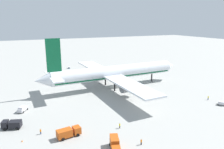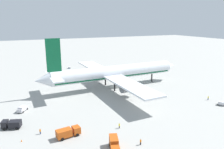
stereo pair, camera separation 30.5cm
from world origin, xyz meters
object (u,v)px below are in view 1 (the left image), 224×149
(airliner, at_px, (113,73))
(service_truck_0, at_px, (68,132))
(baggage_cart_1, at_px, (221,103))
(ground_worker_2, at_px, (41,132))
(service_van, at_px, (23,109))
(ground_worker_0, at_px, (120,126))
(service_truck_2, at_px, (12,124))
(traffic_cone_0, at_px, (140,63))
(baggage_cart_0, at_px, (69,67))
(ground_worker_4, at_px, (141,142))
(service_truck_1, at_px, (115,144))
(traffic_cone_1, at_px, (164,72))
(ground_worker_3, at_px, (208,98))
(traffic_cone_2, at_px, (22,141))

(airliner, bearing_deg, service_truck_0, -130.96)
(baggage_cart_1, height_order, ground_worker_2, ground_worker_2)
(service_van, relative_size, ground_worker_0, 2.98)
(service_truck_2, relative_size, traffic_cone_0, 10.80)
(baggage_cart_0, bearing_deg, service_truck_0, -104.31)
(ground_worker_4, xyz_separation_m, traffic_cone_0, (59.00, 92.59, -0.54))
(baggage_cart_1, bearing_deg, service_truck_0, 177.68)
(service_truck_1, height_order, traffic_cone_1, service_truck_1)
(ground_worker_3, bearing_deg, service_truck_2, 173.61)
(baggage_cart_1, distance_m, traffic_cone_2, 70.54)
(airliner, bearing_deg, ground_worker_0, -112.92)
(service_truck_2, relative_size, service_van, 1.24)
(ground_worker_2, bearing_deg, ground_worker_4, -36.13)
(service_truck_0, xyz_separation_m, ground_worker_0, (15.11, -1.70, -0.62))
(ground_worker_4, distance_m, traffic_cone_0, 109.79)
(baggage_cart_0, bearing_deg, baggage_cart_1, -67.81)
(service_van, relative_size, traffic_cone_2, 8.71)
(service_truck_2, relative_size, traffic_cone_2, 10.80)
(service_truck_0, relative_size, traffic_cone_1, 12.42)
(service_truck_0, relative_size, ground_worker_4, 4.22)
(airliner, distance_m, ground_worker_0, 40.98)
(ground_worker_4, relative_size, traffic_cone_0, 2.94)
(ground_worker_3, bearing_deg, traffic_cone_1, 72.61)
(ground_worker_4, xyz_separation_m, traffic_cone_2, (-28.01, 14.79, -0.54))
(traffic_cone_0, relative_size, traffic_cone_2, 1.00)
(traffic_cone_1, bearing_deg, ground_worker_4, -132.64)
(ground_worker_3, height_order, traffic_cone_0, ground_worker_3)
(baggage_cart_1, xyz_separation_m, traffic_cone_1, (14.70, 52.43, -0.51))
(service_truck_2, height_order, traffic_cone_2, service_truck_2)
(ground_worker_3, bearing_deg, baggage_cart_0, 113.82)
(service_truck_0, bearing_deg, ground_worker_4, -36.39)
(traffic_cone_0, bearing_deg, airliner, -134.44)
(service_truck_2, distance_m, service_van, 12.59)
(baggage_cart_0, bearing_deg, ground_worker_0, -94.53)
(airliner, relative_size, ground_worker_4, 45.08)
(service_van, xyz_separation_m, ground_worker_0, (25.63, -25.76, -0.22))
(service_truck_1, relative_size, service_truck_2, 1.10)
(service_truck_2, xyz_separation_m, service_van, (3.61, 12.06, -0.37))
(ground_worker_4, relative_size, traffic_cone_2, 2.94)
(service_truck_0, bearing_deg, baggage_cart_1, -2.32)
(service_truck_0, distance_m, service_truck_2, 18.54)
(service_van, bearing_deg, traffic_cone_2, -93.68)
(ground_worker_4, bearing_deg, service_truck_1, 172.45)
(baggage_cart_0, height_order, ground_worker_3, ground_worker_3)
(service_van, distance_m, ground_worker_0, 36.34)
(service_truck_1, relative_size, traffic_cone_1, 11.83)
(service_truck_2, height_order, ground_worker_4, service_truck_2)
(airliner, relative_size, traffic_cone_0, 132.65)
(service_truck_2, xyz_separation_m, ground_worker_4, (30.26, -23.89, -0.58))
(baggage_cart_1, relative_size, ground_worker_2, 1.93)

